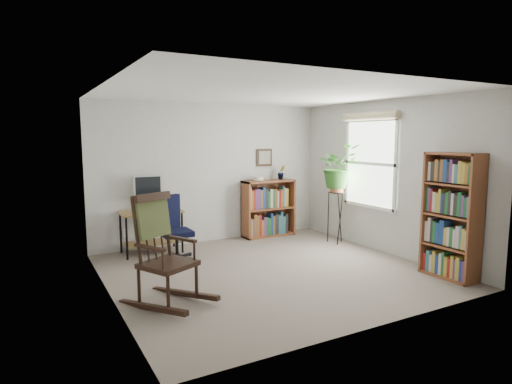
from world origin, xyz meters
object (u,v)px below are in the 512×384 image
desk (151,232)px  tall_bookshelf (451,216)px  rocking_chair (168,249)px  office_chair (177,228)px  low_bookshelf (269,208)px

desk → tall_bookshelf: size_ratio=0.57×
desk → rocking_chair: rocking_chair is taller
office_chair → rocking_chair: rocking_chair is taller
tall_bookshelf → low_bookshelf: bearing=105.4°
desk → low_bookshelf: bearing=3.1°
office_chair → rocking_chair: size_ratio=0.79×
office_chair → tall_bookshelf: 3.81m
tall_bookshelf → desk: bearing=135.4°
low_bookshelf → desk: bearing=-176.9°
rocking_chair → low_bookshelf: size_ratio=1.19×
office_chair → tall_bookshelf: bearing=-62.0°
desk → tall_bookshelf: tall_bookshelf is taller
desk → low_bookshelf: size_ratio=0.90×
office_chair → low_bookshelf: bearing=-2.0°
tall_bookshelf → office_chair: bearing=139.1°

